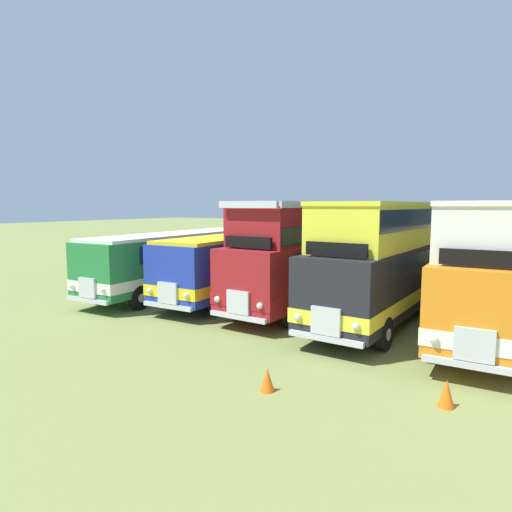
{
  "coord_description": "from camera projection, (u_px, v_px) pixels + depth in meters",
  "views": [
    {
      "loc": [
        8.3,
        -16.69,
        4.38
      ],
      "look_at": [
        -2.48,
        0.09,
        2.07
      ],
      "focal_mm": 30.97,
      "sensor_mm": 36.0,
      "label": 1
    }
  ],
  "objects": [
    {
      "name": "bus_first_in_row",
      "position": [
        179.0,
        257.0,
        22.33
      ],
      "size": [
        3.1,
        11.35,
        2.99
      ],
      "color": "#237538",
      "rests_on": "ground"
    },
    {
      "name": "bus_fifth_in_row",
      "position": [
        491.0,
        260.0,
        15.26
      ],
      "size": [
        2.93,
        11.68,
        4.49
      ],
      "color": "orange",
      "rests_on": "ground"
    },
    {
      "name": "bus_third_in_row",
      "position": [
        308.0,
        252.0,
        18.96
      ],
      "size": [
        2.82,
        10.06,
        4.52
      ],
      "color": "maroon",
      "rests_on": "ground"
    },
    {
      "name": "rope_fence_line",
      "position": [
        388.0,
        261.0,
        29.31
      ],
      "size": [
        20.05,
        0.08,
        1.05
      ],
      "color": "#8C704C",
      "rests_on": "ground"
    },
    {
      "name": "cone_near_end",
      "position": [
        446.0,
        393.0,
        9.58
      ],
      "size": [
        0.36,
        0.36,
        0.62
      ],
      "primitive_type": "cone",
      "color": "orange",
      "rests_on": "ground"
    },
    {
      "name": "cone_mid_row",
      "position": [
        267.0,
        380.0,
        10.41
      ],
      "size": [
        0.36,
        0.36,
        0.56
      ],
      "primitive_type": "cone",
      "color": "orange",
      "rests_on": "ground"
    },
    {
      "name": "ground_plane",
      "position": [
        303.0,
        308.0,
        18.91
      ],
      "size": [
        200.0,
        200.0,
        0.0
      ],
      "primitive_type": "plane",
      "color": "olive"
    },
    {
      "name": "bus_second_in_row",
      "position": [
        238.0,
        261.0,
        20.68
      ],
      "size": [
        2.94,
        9.9,
        2.99
      ],
      "color": "#1E339E",
      "rests_on": "ground"
    },
    {
      "name": "bus_fourth_in_row",
      "position": [
        386.0,
        256.0,
        16.69
      ],
      "size": [
        2.81,
        10.44,
        4.49
      ],
      "color": "black",
      "rests_on": "ground"
    }
  ]
}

